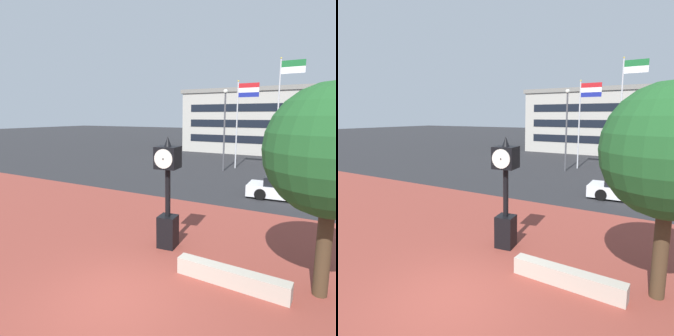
# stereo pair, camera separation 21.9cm
# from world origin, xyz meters

# --- Properties ---
(ground_plane) EXTENTS (200.00, 200.00, 0.00)m
(ground_plane) POSITION_xyz_m (0.00, 0.00, 0.00)
(ground_plane) COLOR #262628
(plaza_brick_paving) EXTENTS (44.00, 13.01, 0.01)m
(plaza_brick_paving) POSITION_xyz_m (0.00, 2.51, 0.00)
(plaza_brick_paving) COLOR brown
(plaza_brick_paving) RESTS_ON ground
(planter_wall) EXTENTS (3.21, 0.54, 0.50)m
(planter_wall) POSITION_xyz_m (2.42, 2.01, 0.25)
(planter_wall) COLOR #ADA393
(planter_wall) RESTS_ON ground
(street_clock) EXTENTS (0.84, 0.88, 3.98)m
(street_clock) POSITION_xyz_m (-0.35, 3.37, 1.98)
(street_clock) COLOR black
(street_clock) RESTS_ON ground
(car_street_near) EXTENTS (4.35, 2.08, 1.28)m
(car_street_near) POSITION_xyz_m (2.40, 12.14, 0.57)
(car_street_near) COLOR silver
(car_street_near) RESTS_ON ground
(flagpole_primary) EXTENTS (1.87, 0.14, 7.67)m
(flagpole_primary) POSITION_xyz_m (-2.83, 20.71, 4.76)
(flagpole_primary) COLOR silver
(flagpole_primary) RESTS_ON ground
(flagpole_secondary) EXTENTS (1.91, 0.14, 9.25)m
(flagpole_secondary) POSITION_xyz_m (0.52, 20.71, 5.58)
(flagpole_secondary) COLOR silver
(flagpole_secondary) RESTS_ON ground
(civic_building) EXTENTS (25.08, 14.44, 7.95)m
(civic_building) POSITION_xyz_m (-0.88, 37.24, 3.99)
(civic_building) COLOR #B2ADA3
(civic_building) RESTS_ON ground
(street_lamp_post) EXTENTS (0.36, 0.36, 6.79)m
(street_lamp_post) POSITION_xyz_m (-3.58, 18.78, 4.14)
(street_lamp_post) COLOR #4C4C51
(street_lamp_post) RESTS_ON ground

